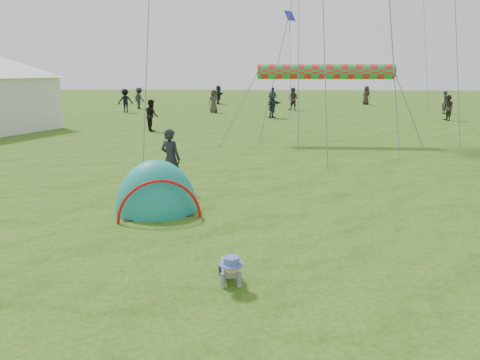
{
  "coord_description": "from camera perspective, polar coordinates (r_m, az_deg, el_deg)",
  "views": [
    {
      "loc": [
        1.38,
        -7.06,
        3.1
      ],
      "look_at": [
        0.85,
        1.87,
        1.0
      ],
      "focal_mm": 35.0,
      "sensor_mm": 36.0,
      "label": 1
    }
  ],
  "objects": [
    {
      "name": "ground",
      "position": [
        7.83,
        -7.13,
        -10.21
      ],
      "size": [
        140.0,
        140.0,
        0.0
      ],
      "primitive_type": "plane",
      "color": "#1B590B"
    },
    {
      "name": "crawling_toddler",
      "position": [
        7.05,
        -1.23,
        -10.62
      ],
      "size": [
        0.59,
        0.74,
        0.51
      ],
      "primitive_type": null,
      "rotation": [
        0.0,
        0.0,
        0.2
      ],
      "color": "black",
      "rests_on": "ground"
    },
    {
      "name": "popup_tent",
      "position": [
        10.72,
        -10.08,
        -3.8
      ],
      "size": [
        2.22,
        2.01,
        2.37
      ],
      "primitive_type": "ellipsoid",
      "rotation": [
        0.0,
        0.0,
        0.33
      ],
      "color": "#0F7878",
      "rests_on": "ground"
    },
    {
      "name": "standing_adult",
      "position": [
        12.62,
        -8.46,
        2.59
      ],
      "size": [
        0.69,
        0.59,
        1.61
      ],
      "primitive_type": "imported",
      "rotation": [
        0.0,
        0.0,
        2.72
      ],
      "color": "black",
      "rests_on": "ground"
    },
    {
      "name": "crowd_person_1",
      "position": [
        32.37,
        23.99,
        8.04
      ],
      "size": [
        0.71,
        0.86,
        1.62
      ],
      "primitive_type": "imported",
      "rotation": [
        0.0,
        0.0,
        4.84
      ],
      "color": "#383129",
      "rests_on": "ground"
    },
    {
      "name": "crowd_person_3",
      "position": [
        39.79,
        -12.18,
        9.72
      ],
      "size": [
        1.27,
        1.21,
        1.73
      ],
      "primitive_type": "imported",
      "rotation": [
        0.0,
        0.0,
        2.46
      ],
      "color": "#252329",
      "rests_on": "ground"
    },
    {
      "name": "crowd_person_4",
      "position": [
        35.45,
        -3.22,
        9.58
      ],
      "size": [
        1.0,
        0.89,
        1.71
      ],
      "primitive_type": "imported",
      "rotation": [
        0.0,
        0.0,
        0.52
      ],
      "color": "#3E362E",
      "rests_on": "ground"
    },
    {
      "name": "crowd_person_5",
      "position": [
        31.47,
        3.96,
        9.15
      ],
      "size": [
        1.2,
        1.69,
        1.76
      ],
      "primitive_type": "imported",
      "rotation": [
        0.0,
        0.0,
        1.1
      ],
      "color": "#25343D",
      "rests_on": "ground"
    },
    {
      "name": "crowd_person_6",
      "position": [
        37.55,
        23.74,
        8.66
      ],
      "size": [
        0.68,
        0.72,
        1.66
      ],
      "primitive_type": "imported",
      "rotation": [
        0.0,
        0.0,
        0.92
      ],
      "color": "#23232A",
      "rests_on": "ground"
    },
    {
      "name": "crowd_person_7",
      "position": [
        37.76,
        6.51,
        9.78
      ],
      "size": [
        1.08,
        1.02,
        1.77
      ],
      "primitive_type": "imported",
      "rotation": [
        0.0,
        0.0,
        5.74
      ],
      "color": "#3E2F2D",
      "rests_on": "ground"
    },
    {
      "name": "crowd_person_8",
      "position": [
        41.6,
        4.01,
        10.07
      ],
      "size": [
        1.01,
        0.94,
        1.66
      ],
      "primitive_type": "imported",
      "rotation": [
        0.0,
        0.0,
        2.45
      ],
      "color": "#1A212F",
      "rests_on": "ground"
    },
    {
      "name": "crowd_person_9",
      "position": [
        36.69,
        -13.8,
        9.37
      ],
      "size": [
        1.28,
        1.0,
        1.75
      ],
      "primitive_type": "imported",
      "rotation": [
        0.0,
        0.0,
        3.5
      ],
      "color": "black",
      "rests_on": "ground"
    },
    {
      "name": "crowd_person_10",
      "position": [
        45.44,
        15.14,
        9.94
      ],
      "size": [
        0.94,
        0.98,
        1.7
      ],
      "primitive_type": "imported",
      "rotation": [
        0.0,
        0.0,
        2.26
      ],
      "color": "#2C2320",
      "rests_on": "ground"
    },
    {
      "name": "crowd_person_11",
      "position": [
        44.48,
        -2.62,
        10.33
      ],
      "size": [
        0.85,
        1.67,
        1.72
      ],
      "primitive_type": "imported",
      "rotation": [
        0.0,
        0.0,
        1.35
      ],
      "color": "black",
      "rests_on": "ground"
    },
    {
      "name": "crowd_person_13",
      "position": [
        25.01,
        -10.71,
        7.76
      ],
      "size": [
        0.91,
        0.99,
        1.64
      ],
      "primitive_type": "imported",
      "rotation": [
        0.0,
        0.0,
        2.04
      ],
      "color": "black",
      "rests_on": "ground"
    },
    {
      "name": "crowd_person_14",
      "position": [
        36.55,
        -23.84,
        8.55
      ],
      "size": [
        0.72,
        1.04,
        1.65
      ],
      "primitive_type": "imported",
      "rotation": [
        0.0,
        0.0,
        4.35
      ],
      "color": "#272E3C",
      "rests_on": "ground"
    },
    {
      "name": "crowd_person_15",
      "position": [
        32.84,
        -21.79,
        8.29
      ],
      "size": [
        1.0,
        1.2,
        1.61
      ],
      "primitive_type": "imported",
      "rotation": [
        0.0,
        0.0,
        4.25
      ],
      "color": "black",
      "rests_on": "ground"
    },
    {
      "name": "rainbow_tube_kite",
      "position": [
        21.03,
        10.38,
        12.87
      ],
      "size": [
        5.87,
        0.64,
        0.64
      ],
      "primitive_type": "cylinder",
      "rotation": [
        0.0,
        1.57,
        0.0
      ],
      "color": "red"
    },
    {
      "name": "diamond_kite_10",
      "position": [
        36.6,
        6.1,
        19.29
      ],
      "size": [
        0.89,
        0.89,
        0.73
      ],
      "primitive_type": "plane",
      "rotation": [
        1.05,
        0.0,
        0.79
      ],
      "color": "#2625D4"
    }
  ]
}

